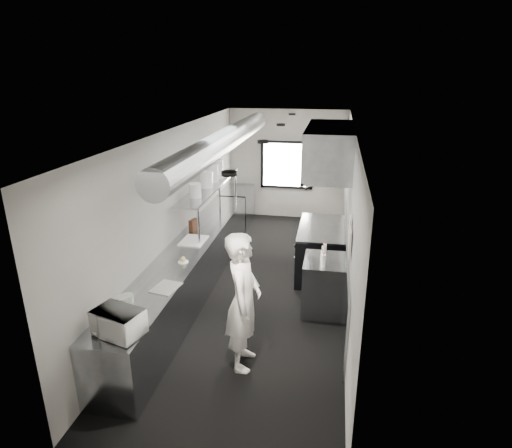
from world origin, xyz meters
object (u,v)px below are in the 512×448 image
at_px(line_cook, 243,301).
at_px(plate_stack_c, 212,173).
at_px(prep_counter, 190,269).
at_px(squeeze_bottle_e, 325,248).
at_px(squeeze_bottle_b, 324,259).
at_px(exhaust_hood, 329,150).
at_px(knife_block, 193,225).
at_px(far_work_table, 237,207).
at_px(deli_tub_a, 123,301).
at_px(deli_tub_b, 127,299).
at_px(bottle_station, 323,285).
at_px(small_plate, 183,262).
at_px(cutting_board, 194,241).
at_px(squeeze_bottle_a, 323,261).
at_px(plate_stack_b, 207,180).
at_px(pass_shelf, 210,187).
at_px(microwave, 118,322).
at_px(range, 320,250).
at_px(squeeze_bottle_c, 322,256).
at_px(plate_stack_d, 217,169).
at_px(squeeze_bottle_d, 323,251).
at_px(plate_stack_a, 195,190).

xyz_separation_m(line_cook, plate_stack_c, (-1.38, 3.54, 0.81)).
distance_m(prep_counter, squeeze_bottle_e, 2.35).
bearing_deg(prep_counter, squeeze_bottle_b, -9.33).
relative_size(exhaust_hood, knife_block, 10.34).
xyz_separation_m(far_work_table, deli_tub_a, (-0.19, -5.76, 0.50)).
relative_size(deli_tub_a, deli_tub_b, 0.98).
height_order(prep_counter, bottle_station, same).
xyz_separation_m(small_plate, cutting_board, (-0.12, 0.88, 0.00)).
height_order(far_work_table, squeeze_bottle_a, squeeze_bottle_a).
bearing_deg(squeeze_bottle_e, deli_tub_b, -139.69).
xyz_separation_m(plate_stack_b, squeeze_bottle_e, (2.33, -1.24, -0.74)).
height_order(pass_shelf, line_cook, line_cook).
xyz_separation_m(cutting_board, squeeze_bottle_e, (2.27, -0.12, 0.07)).
height_order(line_cook, microwave, line_cook).
xyz_separation_m(knife_block, squeeze_bottle_e, (2.43, -0.64, -0.02)).
distance_m(far_work_table, squeeze_bottle_b, 4.70).
distance_m(range, squeeze_bottle_c, 1.51).
relative_size(exhaust_hood, squeeze_bottle_b, 12.86).
distance_m(pass_shelf, microwave, 4.20).
relative_size(pass_shelf, cutting_board, 5.55).
height_order(far_work_table, small_plate, small_plate).
bearing_deg(deli_tub_a, plate_stack_b, 87.54).
bearing_deg(deli_tub_a, microwave, -67.04).
xyz_separation_m(microwave, plate_stack_d, (-0.12, 4.79, 0.71)).
distance_m(squeeze_bottle_d, squeeze_bottle_e, 0.12).
bearing_deg(microwave, squeeze_bottle_c, 64.26).
height_order(deli_tub_b, plate_stack_d, plate_stack_d).
xyz_separation_m(prep_counter, bottle_station, (2.30, -0.20, 0.00)).
bearing_deg(pass_shelf, plate_stack_b, -90.30).
relative_size(plate_stack_c, squeeze_bottle_c, 2.16).
bearing_deg(deli_tub_a, knife_block, 89.18).
xyz_separation_m(deli_tub_a, deli_tub_b, (0.03, 0.06, 0.00)).
xyz_separation_m(prep_counter, squeeze_bottle_b, (2.28, -0.38, 0.54)).
distance_m(deli_tub_a, deli_tub_b, 0.07).
height_order(knife_block, squeeze_bottle_b, knife_block).
bearing_deg(squeeze_bottle_e, plate_stack_b, 151.97).
relative_size(bottle_station, microwave, 1.79).
height_order(line_cook, small_plate, line_cook).
relative_size(deli_tub_a, small_plate, 0.94).
relative_size(microwave, plate_stack_a, 1.99).
height_order(bottle_station, small_plate, small_plate).
height_order(plate_stack_d, squeeze_bottle_a, plate_stack_d).
relative_size(plate_stack_b, squeeze_bottle_d, 1.84).
bearing_deg(knife_block, line_cook, -44.66).
distance_m(bottle_station, line_cook, 1.91).
relative_size(range, knife_block, 7.52).
relative_size(far_work_table, microwave, 2.39).
relative_size(exhaust_hood, squeeze_bottle_e, 13.24).
distance_m(small_plate, cutting_board, 0.89).
relative_size(bottle_station, cutting_board, 1.67).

